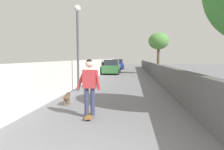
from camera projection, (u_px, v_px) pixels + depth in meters
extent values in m
plane|color=slate|center=(123.00, 78.00, 16.78)|extent=(80.00, 80.00, 0.00)
cube|color=silver|center=(87.00, 70.00, 15.00)|extent=(48.00, 0.30, 1.58)
cube|color=#4C4C4C|center=(159.00, 73.00, 14.48)|extent=(48.00, 0.30, 1.26)
cylinder|color=brown|center=(158.00, 61.00, 21.26)|extent=(0.29, 0.29, 2.89)
ellipsoid|color=#4C843D|center=(159.00, 41.00, 21.08)|extent=(2.15, 2.15, 1.78)
cylinder|color=#4C4C51|center=(78.00, 52.00, 10.41)|extent=(0.12, 0.12, 4.14)
sphere|color=silver|center=(77.00, 9.00, 10.22)|extent=(0.36, 0.36, 0.36)
cube|color=brown|center=(90.00, 115.00, 5.83)|extent=(0.81, 0.25, 0.02)
cylinder|color=beige|center=(89.00, 114.00, 6.11)|extent=(0.06, 0.03, 0.06)
cylinder|color=beige|center=(93.00, 114.00, 6.11)|extent=(0.06, 0.03, 0.06)
cylinder|color=beige|center=(86.00, 119.00, 5.56)|extent=(0.06, 0.03, 0.06)
cylinder|color=beige|center=(91.00, 119.00, 5.55)|extent=(0.06, 0.03, 0.06)
cylinder|color=#333859|center=(87.00, 101.00, 5.80)|extent=(0.14, 0.14, 0.79)
cylinder|color=#333859|center=(93.00, 101.00, 5.79)|extent=(0.14, 0.14, 0.79)
cube|color=#B23338|center=(89.00, 79.00, 5.74)|extent=(0.24, 0.39, 0.53)
cylinder|color=#B23338|center=(81.00, 79.00, 5.75)|extent=(0.11, 0.29, 0.58)
cylinder|color=#B23338|center=(98.00, 80.00, 5.73)|extent=(0.10, 0.18, 0.59)
sphere|color=beige|center=(89.00, 64.00, 5.70)|extent=(0.22, 0.22, 0.22)
sphere|color=black|center=(89.00, 62.00, 5.69)|extent=(0.19, 0.19, 0.19)
ellipsoid|color=brown|center=(67.00, 98.00, 7.36)|extent=(0.42, 0.25, 0.22)
sphere|color=brown|center=(68.00, 95.00, 7.61)|extent=(0.15, 0.15, 0.15)
cone|color=black|center=(67.00, 93.00, 7.61)|extent=(0.05, 0.05, 0.06)
cone|color=black|center=(69.00, 93.00, 7.60)|extent=(0.05, 0.05, 0.06)
cylinder|color=brown|center=(66.00, 102.00, 7.50)|extent=(0.04, 0.04, 0.18)
cylinder|color=brown|center=(69.00, 102.00, 7.50)|extent=(0.04, 0.04, 0.18)
cylinder|color=brown|center=(64.00, 103.00, 7.24)|extent=(0.04, 0.04, 0.18)
cylinder|color=brown|center=(67.00, 103.00, 7.24)|extent=(0.04, 0.04, 0.18)
cylinder|color=brown|center=(65.00, 97.00, 7.10)|extent=(0.14, 0.04, 0.13)
cylinder|color=black|center=(77.00, 89.00, 6.54)|extent=(1.45, 1.20, 0.66)
cube|color=#336B38|center=(112.00, 69.00, 21.87)|extent=(3.88, 1.70, 0.80)
cube|color=#262B33|center=(112.00, 62.00, 21.81)|extent=(2.02, 1.50, 0.60)
cylinder|color=black|center=(106.00, 70.00, 23.17)|extent=(0.64, 0.22, 0.64)
cylinder|color=black|center=(120.00, 70.00, 23.01)|extent=(0.64, 0.22, 0.64)
cylinder|color=black|center=(103.00, 71.00, 20.78)|extent=(0.64, 0.22, 0.64)
cylinder|color=black|center=(118.00, 72.00, 20.62)|extent=(0.64, 0.22, 0.64)
cube|color=navy|center=(118.00, 65.00, 30.97)|extent=(3.92, 1.70, 0.80)
cube|color=#262B33|center=(118.00, 61.00, 30.91)|extent=(2.04, 1.50, 0.60)
cylinder|color=black|center=(113.00, 67.00, 32.27)|extent=(0.64, 0.22, 0.64)
cylinder|color=black|center=(123.00, 67.00, 32.11)|extent=(0.64, 0.22, 0.64)
cylinder|color=black|center=(112.00, 67.00, 29.86)|extent=(0.64, 0.22, 0.64)
cylinder|color=black|center=(122.00, 67.00, 29.70)|extent=(0.64, 0.22, 0.64)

